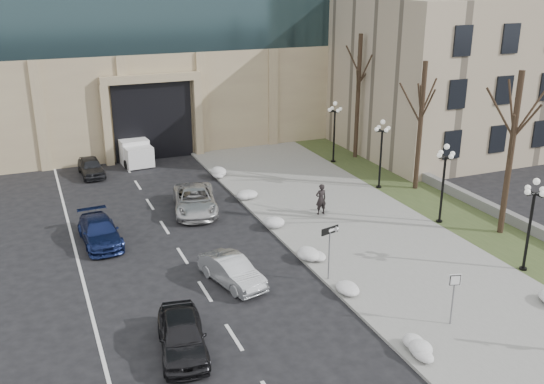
{
  "coord_description": "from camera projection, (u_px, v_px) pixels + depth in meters",
  "views": [
    {
      "loc": [
        -13.02,
        -13.63,
        13.51
      ],
      "look_at": [
        -2.3,
        12.18,
        3.5
      ],
      "focal_mm": 40.0,
      "sensor_mm": 36.0,
      "label": 1
    }
  ],
  "objects": [
    {
      "name": "car_a",
      "position": [
        182.0,
        335.0,
        22.82
      ],
      "size": [
        2.37,
        4.52,
        1.47
      ],
      "primitive_type": "imported",
      "rotation": [
        0.0,
        0.0,
        -0.15
      ],
      "color": "black",
      "rests_on": "ground"
    },
    {
      "name": "snow_clump_f",
      "position": [
        249.0,
        195.0,
        38.58
      ],
      "size": [
        1.1,
        1.6,
        0.36
      ],
      "primitive_type": "ellipsoid",
      "color": "silver",
      "rests_on": "sidewalk"
    },
    {
      "name": "lamppost_c",
      "position": [
        381.0,
        145.0,
        39.59
      ],
      "size": [
        1.18,
        1.18,
        4.76
      ],
      "color": "black",
      "rests_on": "ground"
    },
    {
      "name": "car_b",
      "position": [
        232.0,
        271.0,
        27.94
      ],
      "size": [
        2.36,
        4.18,
        1.3
      ],
      "primitive_type": "imported",
      "rotation": [
        0.0,
        0.0,
        0.26
      ],
      "color": "#B4B8BC",
      "rests_on": "ground"
    },
    {
      "name": "snow_clump_e",
      "position": [
        276.0,
        221.0,
        34.51
      ],
      "size": [
        1.1,
        1.6,
        0.36
      ],
      "primitive_type": "ellipsoid",
      "color": "silver",
      "rests_on": "sidewalk"
    },
    {
      "name": "snow_clump_g",
      "position": [
        221.0,
        174.0,
        42.66
      ],
      "size": [
        1.1,
        1.6,
        0.36
      ],
      "primitive_type": "ellipsoid",
      "color": "silver",
      "rests_on": "sidewalk"
    },
    {
      "name": "pedestrian",
      "position": [
        321.0,
        199.0,
        35.75
      ],
      "size": [
        0.69,
        0.45,
        1.88
      ],
      "primitive_type": "imported",
      "rotation": [
        0.0,
        0.0,
        3.15
      ],
      "color": "black",
      "rests_on": "sidewalk"
    },
    {
      "name": "snow_clump_b",
      "position": [
        420.0,
        350.0,
        22.64
      ],
      "size": [
        1.1,
        1.6,
        0.36
      ],
      "primitive_type": "ellipsoid",
      "color": "silver",
      "rests_on": "sidewalk"
    },
    {
      "name": "lamppost_d",
      "position": [
        334.0,
        124.0,
        45.24
      ],
      "size": [
        1.18,
        1.18,
        4.76
      ],
      "color": "black",
      "rests_on": "ground"
    },
    {
      "name": "tree_near",
      "position": [
        514.0,
        131.0,
        31.63
      ],
      "size": [
        3.2,
        3.2,
        9.0
      ],
      "color": "black",
      "rests_on": "ground"
    },
    {
      "name": "snow_clump_c",
      "position": [
        357.0,
        290.0,
        26.93
      ],
      "size": [
        1.1,
        1.6,
        0.36
      ],
      "primitive_type": "ellipsoid",
      "color": "silver",
      "rests_on": "sidewalk"
    },
    {
      "name": "keep_sign",
      "position": [
        454.0,
        288.0,
        24.14
      ],
      "size": [
        0.5,
        0.19,
        2.37
      ],
      "rotation": [
        0.0,
        0.0,
        -0.29
      ],
      "color": "slate",
      "rests_on": "ground"
    },
    {
      "name": "box_truck",
      "position": [
        131.0,
        149.0,
        46.76
      ],
      "size": [
        2.51,
        6.0,
        1.86
      ],
      "rotation": [
        0.0,
        0.0,
        0.09
      ],
      "color": "white",
      "rests_on": "ground"
    },
    {
      "name": "classical_building",
      "position": [
        465.0,
        69.0,
        51.36
      ],
      "size": [
        22.0,
        18.12,
        12.0
      ],
      "color": "tan",
      "rests_on": "ground"
    },
    {
      "name": "curb",
      "position": [
        281.0,
        238.0,
        32.9
      ],
      "size": [
        0.3,
        40.0,
        0.14
      ],
      "primitive_type": "cube",
      "color": "gray",
      "rests_on": "ground"
    },
    {
      "name": "lamppost_a",
      "position": [
        532.0,
        212.0,
        28.29
      ],
      "size": [
        1.18,
        1.18,
        4.76
      ],
      "color": "black",
      "rests_on": "ground"
    },
    {
      "name": "sidewalk",
      "position": [
        354.0,
        226.0,
        34.53
      ],
      "size": [
        9.0,
        40.0,
        0.12
      ],
      "primitive_type": "cube",
      "color": "gray",
      "rests_on": "ground"
    },
    {
      "name": "tree_far",
      "position": [
        359.0,
        79.0,
        45.43
      ],
      "size": [
        3.2,
        3.2,
        9.5
      ],
      "color": "black",
      "rests_on": "ground"
    },
    {
      "name": "grass_strip",
      "position": [
        447.0,
        210.0,
        36.88
      ],
      "size": [
        4.0,
        40.0,
        0.1
      ],
      "primitive_type": "cube",
      "color": "#384723",
      "rests_on": "ground"
    },
    {
      "name": "car_d",
      "position": [
        195.0,
        200.0,
        36.51
      ],
      "size": [
        3.48,
        5.71,
        1.48
      ],
      "primitive_type": "imported",
      "rotation": [
        0.0,
        0.0,
        -0.2
      ],
      "color": "#B9B9B9",
      "rests_on": "ground"
    },
    {
      "name": "one_way_sign",
      "position": [
        333.0,
        236.0,
        27.67
      ],
      "size": [
        1.04,
        0.37,
        2.77
      ],
      "rotation": [
        0.0,
        0.0,
        0.24
      ],
      "color": "slate",
      "rests_on": "ground"
    },
    {
      "name": "tree_mid",
      "position": [
        422.0,
        108.0,
        38.7
      ],
      "size": [
        3.2,
        3.2,
        8.5
      ],
      "color": "black",
      "rests_on": "ground"
    },
    {
      "name": "snow_clump_d",
      "position": [
        307.0,
        253.0,
        30.54
      ],
      "size": [
        1.1,
        1.6,
        0.36
      ],
      "primitive_type": "ellipsoid",
      "color": "silver",
      "rests_on": "sidewalk"
    },
    {
      "name": "stone_wall",
      "position": [
        453.0,
        191.0,
        39.24
      ],
      "size": [
        0.5,
        30.0,
        0.7
      ],
      "primitive_type": "cube",
      "color": "slate",
      "rests_on": "ground"
    },
    {
      "name": "car_c",
      "position": [
        100.0,
        232.0,
        32.19
      ],
      "size": [
        2.1,
        4.67,
        1.33
      ],
      "primitive_type": "imported",
      "rotation": [
        0.0,
        0.0,
        0.05
      ],
      "color": "navy",
      "rests_on": "ground"
    },
    {
      "name": "car_e",
      "position": [
        91.0,
        167.0,
        43.13
      ],
      "size": [
        1.72,
        3.92,
        1.31
      ],
      "primitive_type": "imported",
      "rotation": [
        0.0,
        0.0,
        0.04
      ],
      "color": "#28292D",
      "rests_on": "ground"
    },
    {
      "name": "lamppost_b",
      "position": [
        444.0,
        173.0,
        33.94
      ],
      "size": [
        1.18,
        1.18,
        4.76
      ],
      "color": "black",
      "rests_on": "ground"
    }
  ]
}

